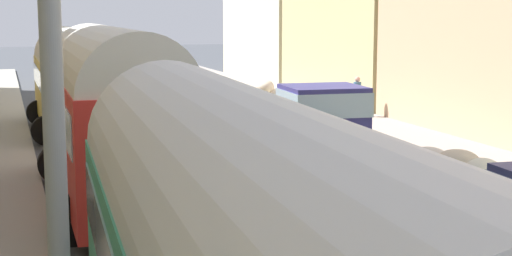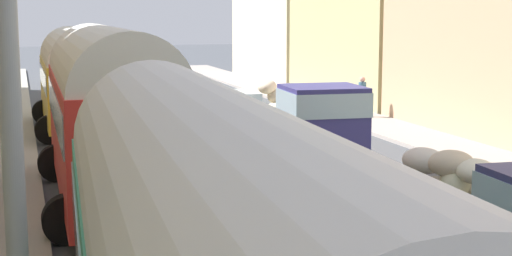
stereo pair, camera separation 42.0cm
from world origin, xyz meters
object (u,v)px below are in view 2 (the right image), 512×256
at_px(parked_bus_1, 108,107).
at_px(car_3, 275,201).
at_px(car_0, 236,111).
at_px(car_1, 165,75).
at_px(cargo_truck_1, 305,122).
at_px(parked_bus_2, 77,76).
at_px(streetlamp_near, 45,167).
at_px(pedestrian_1, 362,95).

xyz_separation_m(parked_bus_1, car_3, (2.93, -3.69, -1.61)).
bearing_deg(car_3, car_0, 77.68).
bearing_deg(car_1, car_3, -96.33).
height_order(cargo_truck_1, car_1, cargo_truck_1).
relative_size(parked_bus_2, streetlamp_near, 1.41).
distance_m(car_0, streetlamp_near, 24.35).
height_order(parked_bus_2, car_1, parked_bus_2).
bearing_deg(parked_bus_2, car_0, -13.00).
xyz_separation_m(parked_bus_1, cargo_truck_1, (6.21, 3.30, -1.07)).
xyz_separation_m(parked_bus_1, pedestrian_1, (11.90, 11.59, -1.29)).
bearing_deg(car_3, streetlamp_near, -118.08).
bearing_deg(cargo_truck_1, pedestrian_1, 55.53).
distance_m(car_3, streetlamp_near, 10.39).
height_order(car_0, car_1, car_1).
bearing_deg(parked_bus_1, car_1, 76.97).
relative_size(parked_bus_1, parked_bus_2, 1.19).
height_order(cargo_truck_1, streetlamp_near, streetlamp_near).
xyz_separation_m(car_1, car_3, (-3.49, -31.46, -0.03)).
bearing_deg(streetlamp_near, pedestrian_1, 60.44).
bearing_deg(streetlamp_near, parked_bus_2, 85.50).
bearing_deg(parked_bus_2, car_3, -79.68).
bearing_deg(car_3, parked_bus_2, 100.32).
height_order(car_3, streetlamp_near, streetlamp_near).
relative_size(cargo_truck_1, pedestrian_1, 4.10).
relative_size(parked_bus_2, car_3, 1.90).
relative_size(parked_bus_1, car_1, 2.61).
xyz_separation_m(car_0, streetlamp_near, (-7.79, -22.92, 2.69)).
relative_size(cargo_truck_1, car_3, 1.77).
xyz_separation_m(cargo_truck_1, car_3, (-3.28, -7.00, -0.55)).
bearing_deg(car_0, parked_bus_2, 167.00).
xyz_separation_m(parked_bus_2, car_3, (2.81, -15.42, -1.42)).
bearing_deg(car_1, streetlamp_near, -101.52).
relative_size(car_1, streetlamp_near, 0.65).
xyz_separation_m(car_1, streetlamp_near, (-8.21, -40.31, 2.68)).
bearing_deg(pedestrian_1, parked_bus_2, 179.31).
height_order(cargo_truck_1, pedestrian_1, cargo_truck_1).
distance_m(parked_bus_1, cargo_truck_1, 7.11).
xyz_separation_m(parked_bus_2, car_1, (6.30, 16.04, -1.39)).
distance_m(parked_bus_2, car_3, 15.74).
bearing_deg(parked_bus_1, parked_bus_2, 89.40).
relative_size(car_0, pedestrian_1, 2.34).
bearing_deg(parked_bus_1, streetlamp_near, -98.12).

